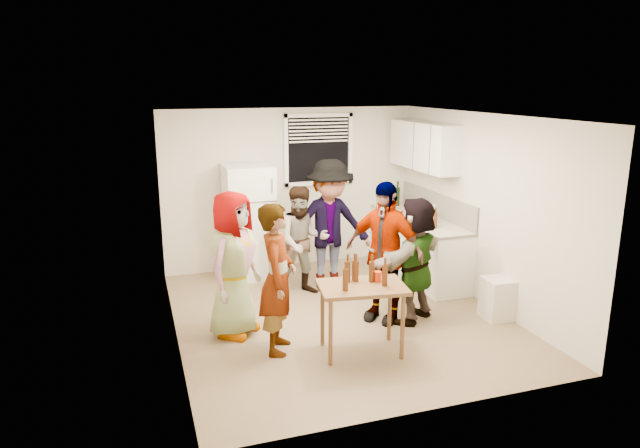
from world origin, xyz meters
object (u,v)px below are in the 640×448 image
object	(u,v)px
refrigerator	(249,222)
red_cup	(378,281)
kettle	(418,218)
guest_grey	(236,333)
serving_table	(361,352)
blue_cup	(433,227)
guest_stripe	(279,349)
wine_bottle	(397,206)
beer_bottle_table	(371,282)
trash_bin	(498,299)
guest_orange	(413,319)
guest_back_left	(303,293)
guest_black	(382,319)
guest_back_right	(329,289)
beer_bottle_counter	(435,228)

from	to	relation	value
refrigerator	red_cup	bearing A→B (deg)	-73.20
refrigerator	kettle	distance (m)	2.52
kettle	guest_grey	bearing A→B (deg)	-154.21
refrigerator	serving_table	bearing A→B (deg)	-77.43
kettle	blue_cup	world-z (taller)	kettle
blue_cup	guest_stripe	distance (m)	2.98
wine_bottle	red_cup	xyz separation A→B (m)	(-1.65, -2.95, -0.12)
refrigerator	beer_bottle_table	bearing A→B (deg)	-74.45
trash_bin	guest_orange	bearing A→B (deg)	163.68
guest_back_left	wine_bottle	bearing A→B (deg)	33.11
red_cup	guest_black	world-z (taller)	red_cup
serving_table	guest_black	size ratio (longest dim) A/B	0.53
guest_orange	refrigerator	bearing A→B (deg)	-88.72
refrigerator	guest_grey	size ratio (longest dim) A/B	0.99
guest_stripe	kettle	bearing A→B (deg)	-35.47
blue_cup	trash_bin	bearing A→B (deg)	-78.47
beer_bottle_table	refrigerator	bearing A→B (deg)	105.55
blue_cup	guest_grey	bearing A→B (deg)	-167.60
blue_cup	beer_bottle_table	distance (m)	2.17
red_cup	guest_stripe	distance (m)	1.34
serving_table	guest_back_right	distance (m)	1.97
guest_back_left	trash_bin	bearing A→B (deg)	-33.88
guest_back_left	guest_stripe	bearing A→B (deg)	-111.85
wine_bottle	guest_grey	xyz separation A→B (m)	(-3.08, -2.10, -0.90)
kettle	beer_bottle_counter	xyz separation A→B (m)	(-0.05, -0.60, 0.00)
guest_orange	guest_grey	bearing A→B (deg)	-41.68
beer_bottle_counter	guest_orange	world-z (taller)	beer_bottle_counter
guest_grey	guest_stripe	xyz separation A→B (m)	(0.38, -0.58, 0.00)
guest_back_left	guest_back_right	xyz separation A→B (m)	(0.41, 0.04, 0.00)
beer_bottle_counter	guest_black	bearing A→B (deg)	-146.31
wine_bottle	guest_back_left	distance (m)	2.42
beer_bottle_counter	red_cup	bearing A→B (deg)	-136.33
wine_bottle	guest_orange	xyz separation A→B (m)	(-0.91, -2.39, -0.90)
kettle	guest_back_left	world-z (taller)	kettle
guest_orange	beer_bottle_table	bearing A→B (deg)	-0.07
beer_bottle_counter	guest_back_left	xyz separation A→B (m)	(-1.81, 0.41, -0.90)
refrigerator	beer_bottle_counter	xyz separation A→B (m)	(2.35, -1.38, 0.05)
blue_cup	red_cup	size ratio (longest dim) A/B	1.11
beer_bottle_table	guest_black	bearing A→B (deg)	56.29
wine_bottle	guest_back_left	world-z (taller)	wine_bottle
refrigerator	guest_grey	distance (m)	2.21
wine_bottle	refrigerator	bearing A→B (deg)	-176.80
red_cup	refrigerator	bearing A→B (deg)	106.80
wine_bottle	guest_back_right	world-z (taller)	wine_bottle
serving_table	guest_grey	xyz separation A→B (m)	(-1.22, 0.91, 0.00)
beer_bottle_counter	trash_bin	size ratio (longest dim) A/B	0.41
guest_stripe	beer_bottle_counter	bearing A→B (deg)	-45.17
kettle	beer_bottle_table	bearing A→B (deg)	-124.58
trash_bin	guest_black	world-z (taller)	trash_bin
refrigerator	wine_bottle	distance (m)	2.50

